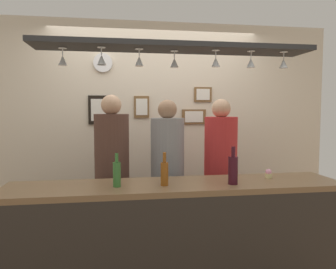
% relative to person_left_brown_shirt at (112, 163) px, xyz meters
% --- Properties ---
extents(back_wall, '(4.40, 0.06, 2.60)m').
position_rel_person_left_brown_shirt_xyz_m(back_wall, '(0.52, 0.74, 0.28)').
color(back_wall, beige).
rests_on(back_wall, ground_plane).
extents(bar_counter, '(2.70, 0.55, 0.96)m').
position_rel_person_left_brown_shirt_xyz_m(bar_counter, '(0.52, -0.86, -0.37)').
color(bar_counter, brown).
rests_on(bar_counter, ground_plane).
extents(overhead_glass_rack, '(2.20, 0.36, 0.04)m').
position_rel_person_left_brown_shirt_xyz_m(overhead_glass_rack, '(0.52, -0.66, 1.02)').
color(overhead_glass_rack, black).
extents(hanging_wineglass_far_left, '(0.07, 0.07, 0.13)m').
position_rel_person_left_brown_shirt_xyz_m(hanging_wineglass_far_left, '(-0.35, -0.62, 0.91)').
color(hanging_wineglass_far_left, silver).
rests_on(hanging_wineglass_far_left, overhead_glass_rack).
extents(hanging_wineglass_left, '(0.07, 0.07, 0.13)m').
position_rel_person_left_brown_shirt_xyz_m(hanging_wineglass_left, '(-0.06, -0.69, 0.91)').
color(hanging_wineglass_left, silver).
rests_on(hanging_wineglass_left, overhead_glass_rack).
extents(hanging_wineglass_center_left, '(0.07, 0.07, 0.13)m').
position_rel_person_left_brown_shirt_xyz_m(hanging_wineglass_center_left, '(0.23, -0.67, 0.91)').
color(hanging_wineglass_center_left, silver).
rests_on(hanging_wineglass_center_left, overhead_glass_rack).
extents(hanging_wineglass_center, '(0.07, 0.07, 0.13)m').
position_rel_person_left_brown_shirt_xyz_m(hanging_wineglass_center, '(0.51, -0.63, 0.91)').
color(hanging_wineglass_center, silver).
rests_on(hanging_wineglass_center, overhead_glass_rack).
extents(hanging_wineglass_center_right, '(0.07, 0.07, 0.13)m').
position_rel_person_left_brown_shirt_xyz_m(hanging_wineglass_center_right, '(0.83, -0.71, 0.91)').
color(hanging_wineglass_center_right, silver).
rests_on(hanging_wineglass_center_right, overhead_glass_rack).
extents(hanging_wineglass_right, '(0.07, 0.07, 0.13)m').
position_rel_person_left_brown_shirt_xyz_m(hanging_wineglass_right, '(1.12, -0.72, 0.91)').
color(hanging_wineglass_right, silver).
rests_on(hanging_wineglass_right, overhead_glass_rack).
extents(hanging_wineglass_far_right, '(0.07, 0.07, 0.13)m').
position_rel_person_left_brown_shirt_xyz_m(hanging_wineglass_far_right, '(1.40, -0.72, 0.91)').
color(hanging_wineglass_far_right, silver).
rests_on(hanging_wineglass_far_right, overhead_glass_rack).
extents(person_left_brown_shirt, '(0.34, 0.34, 1.69)m').
position_rel_person_left_brown_shirt_xyz_m(person_left_brown_shirt, '(0.00, 0.00, 0.00)').
color(person_left_brown_shirt, '#2D334C').
rests_on(person_left_brown_shirt, ground_plane).
extents(person_middle_grey_shirt, '(0.34, 0.34, 1.65)m').
position_rel_person_left_brown_shirt_xyz_m(person_middle_grey_shirt, '(0.56, 0.00, -0.03)').
color(person_middle_grey_shirt, '#2D334C').
rests_on(person_middle_grey_shirt, ground_plane).
extents(person_right_red_shirt, '(0.34, 0.34, 1.66)m').
position_rel_person_left_brown_shirt_xyz_m(person_right_red_shirt, '(1.12, -0.00, -0.02)').
color(person_right_red_shirt, '#2D334C').
rests_on(person_right_red_shirt, ground_plane).
extents(bottle_wine_dark_red, '(0.08, 0.08, 0.30)m').
position_rel_person_left_brown_shirt_xyz_m(bottle_wine_dark_red, '(0.96, -0.80, 0.05)').
color(bottle_wine_dark_red, '#380F19').
rests_on(bottle_wine_dark_red, bar_counter).
extents(bottle_beer_green_import, '(0.06, 0.06, 0.26)m').
position_rel_person_left_brown_shirt_xyz_m(bottle_beer_green_import, '(0.05, -0.75, 0.04)').
color(bottle_beer_green_import, '#336B2D').
rests_on(bottle_beer_green_import, bar_counter).
extents(bottle_beer_amber_tall, '(0.06, 0.06, 0.26)m').
position_rel_person_left_brown_shirt_xyz_m(bottle_beer_amber_tall, '(0.41, -0.76, 0.04)').
color(bottle_beer_amber_tall, brown).
rests_on(bottle_beer_amber_tall, bar_counter).
extents(cupcake, '(0.06, 0.06, 0.08)m').
position_rel_person_left_brown_shirt_xyz_m(cupcake, '(1.34, -0.63, -0.03)').
color(cupcake, beige).
rests_on(cupcake, bar_counter).
extents(picture_frame_crest, '(0.18, 0.02, 0.26)m').
position_rel_person_left_brown_shirt_xyz_m(picture_frame_crest, '(0.35, 0.70, 0.56)').
color(picture_frame_crest, brown).
rests_on(picture_frame_crest, back_wall).
extents(picture_frame_lower_pair, '(0.30, 0.02, 0.18)m').
position_rel_person_left_brown_shirt_xyz_m(picture_frame_lower_pair, '(1.00, 0.70, 0.44)').
color(picture_frame_lower_pair, brown).
rests_on(picture_frame_lower_pair, back_wall).
extents(picture_frame_upper_small, '(0.22, 0.02, 0.18)m').
position_rel_person_left_brown_shirt_xyz_m(picture_frame_upper_small, '(1.11, 0.70, 0.71)').
color(picture_frame_upper_small, brown).
rests_on(picture_frame_upper_small, back_wall).
extents(picture_frame_caricature, '(0.26, 0.02, 0.34)m').
position_rel_person_left_brown_shirt_xyz_m(picture_frame_caricature, '(-0.15, 0.70, 0.52)').
color(picture_frame_caricature, black).
rests_on(picture_frame_caricature, back_wall).
extents(wall_clock, '(0.22, 0.03, 0.22)m').
position_rel_person_left_brown_shirt_xyz_m(wall_clock, '(-0.10, 0.69, 1.07)').
color(wall_clock, white).
rests_on(wall_clock, back_wall).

